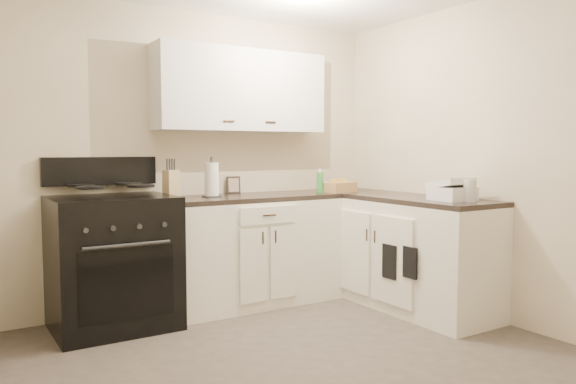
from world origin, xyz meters
TOP-DOWN VIEW (x-y plane):
  - floor at (0.00, 0.00)m, footprint 3.60×3.60m
  - wall_back at (0.00, 1.80)m, footprint 3.60×0.00m
  - wall_right at (1.80, 0.00)m, footprint 0.00×3.60m
  - base_cabinets_back at (0.43, 1.50)m, footprint 1.55×0.60m
  - base_cabinets_right at (1.50, 0.85)m, footprint 0.60×1.90m
  - countertop_back at (0.43, 1.50)m, footprint 1.55×0.60m
  - countertop_right at (1.50, 0.85)m, footprint 0.60×1.90m
  - upper_cabinets at (0.43, 1.65)m, footprint 1.55×0.30m
  - stove at (-0.76, 1.48)m, footprint 0.87×0.74m
  - knife_block at (-0.27, 1.54)m, footprint 0.13×0.12m
  - paper_towel at (0.08, 1.54)m, footprint 0.13×0.13m
  - soap_bottle at (1.12, 1.45)m, footprint 0.07×0.07m
  - picture_frame at (0.39, 1.75)m, footprint 0.13×0.06m
  - wicker_basket at (1.30, 1.38)m, footprint 0.30×0.22m
  - countertop_grill at (1.52, 0.25)m, footprint 0.29×0.27m
  - glass_jar at (1.55, 0.11)m, footprint 0.13×0.13m
  - oven_mitt_near at (1.18, 0.35)m, footprint 0.02×0.14m
  - oven_mitt_far at (1.18, 0.57)m, footprint 0.02×0.16m

SIDE VIEW (x-z plane):
  - floor at x=0.00m, z-range 0.00..0.00m
  - oven_mitt_far at x=1.18m, z-range 0.30..0.58m
  - base_cabinets_back at x=0.43m, z-range 0.00..0.90m
  - base_cabinets_right at x=1.50m, z-range 0.00..0.90m
  - stove at x=-0.76m, z-range -0.07..0.99m
  - oven_mitt_near at x=1.18m, z-range 0.35..0.59m
  - countertop_back at x=0.43m, z-range 0.90..0.94m
  - countertop_right at x=1.50m, z-range 0.90..0.94m
  - wicker_basket at x=1.30m, z-range 0.94..1.03m
  - countertop_grill at x=1.52m, z-range 0.94..1.05m
  - picture_frame at x=0.39m, z-range 0.94..1.09m
  - glass_jar at x=1.55m, z-range 0.94..1.10m
  - soap_bottle at x=1.12m, z-range 0.94..1.13m
  - knife_block at x=-0.27m, z-range 0.94..1.17m
  - paper_towel at x=0.08m, z-range 0.94..1.22m
  - wall_back at x=0.00m, z-range -0.55..3.05m
  - wall_right at x=1.80m, z-range -0.55..3.05m
  - upper_cabinets at x=0.43m, z-range 1.49..2.19m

